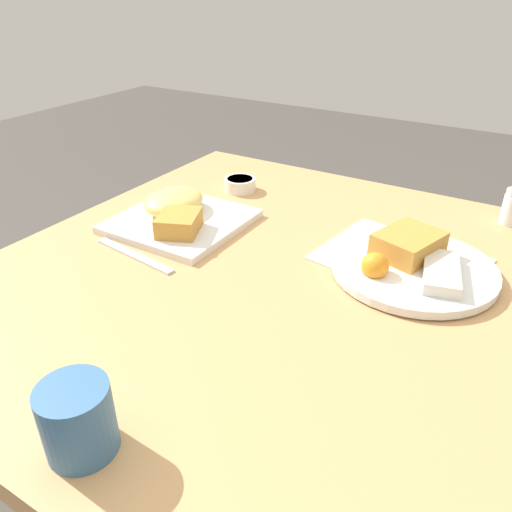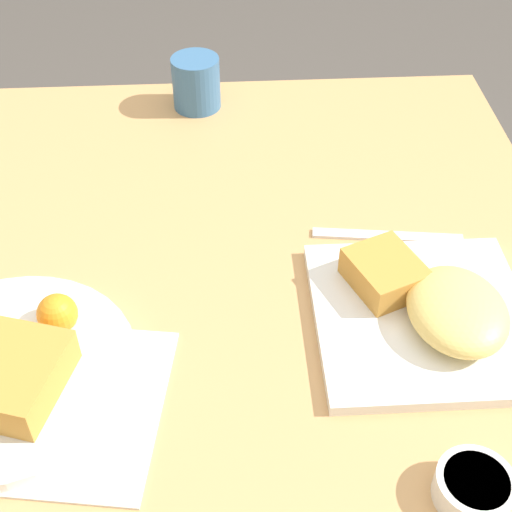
{
  "view_description": "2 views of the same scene",
  "coord_description": "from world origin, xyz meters",
  "views": [
    {
      "loc": [
        0.62,
        0.37,
        1.17
      ],
      "look_at": [
        0.02,
        0.01,
        0.77
      ],
      "focal_mm": 35.0,
      "sensor_mm": 36.0,
      "label": 1
    },
    {
      "loc": [
        -0.58,
        0.0,
        1.33
      ],
      "look_at": [
        0.03,
        -0.03,
        0.75
      ],
      "focal_mm": 50.0,
      "sensor_mm": 36.0,
      "label": 2
    }
  ],
  "objects": [
    {
      "name": "plate_oval_far",
      "position": [
        -0.12,
        0.23,
        0.75
      ],
      "size": [
        0.27,
        0.27,
        0.05
      ],
      "color": "white",
      "rests_on": "menu_card"
    },
    {
      "name": "plate_square_near",
      "position": [
        -0.06,
        -0.22,
        0.75
      ],
      "size": [
        0.24,
        0.24,
        0.06
      ],
      "color": "white",
      "rests_on": "dining_table"
    },
    {
      "name": "dining_table",
      "position": [
        0.0,
        0.0,
        0.65
      ],
      "size": [
        0.97,
        0.86,
        0.73
      ],
      "color": "tan",
      "rests_on": "ground_plane"
    },
    {
      "name": "menu_card",
      "position": [
        -0.15,
        0.2,
        0.74
      ],
      "size": [
        0.24,
        0.29,
        0.0
      ],
      "rotation": [
        0.0,
        0.0,
        -0.15
      ],
      "color": "silver",
      "rests_on": "dining_table"
    },
    {
      "name": "coffee_mug",
      "position": [
        0.41,
        0.04,
        0.77
      ],
      "size": [
        0.07,
        0.07,
        0.08
      ],
      "color": "#386693",
      "rests_on": "dining_table"
    },
    {
      "name": "sauce_ramekin",
      "position": [
        -0.27,
        -0.21,
        0.75
      ],
      "size": [
        0.07,
        0.07,
        0.03
      ],
      "color": "white",
      "rests_on": "dining_table"
    },
    {
      "name": "butter_knife",
      "position": [
        0.08,
        -0.2,
        0.74
      ],
      "size": [
        0.04,
        0.19,
        0.0
      ],
      "rotation": [
        0.0,
        0.0,
        1.44
      ],
      "color": "silver",
      "rests_on": "dining_table"
    }
  ]
}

